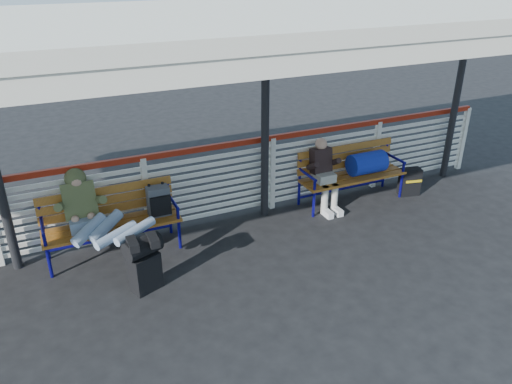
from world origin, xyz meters
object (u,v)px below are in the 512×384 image
luggage_stack (144,261)px  companion_person (324,174)px  bench_right (359,166)px  suitcase_side (410,182)px  traveler_man (103,223)px  bench_left (123,212)px

luggage_stack → companion_person: bearing=-4.0°
bench_right → suitcase_side: bench_right is taller
companion_person → luggage_stack: bearing=-162.3°
traveler_man → companion_person: size_ratio=1.41×
bench_right → companion_person: size_ratio=1.57×
bench_left → companion_person: size_ratio=1.57×
luggage_stack → bench_left: size_ratio=0.41×
bench_left → bench_right: size_ratio=1.00×
bench_right → companion_person: bearing=-177.3°
traveler_man → bench_right: bearing=4.8°
companion_person → suitcase_side: bearing=-6.9°
suitcase_side → traveler_man: bearing=-166.0°
bench_left → suitcase_side: bench_left is taller
bench_left → suitcase_side: size_ratio=3.80×
bench_right → suitcase_side: bearing=-13.9°
luggage_stack → companion_person: companion_person is taller
luggage_stack → companion_person: (3.12, 0.99, 0.20)m
bench_right → companion_person: (-0.69, -0.03, -0.01)m
bench_left → companion_person: companion_person is taller
bench_left → suitcase_side: bearing=-2.8°
luggage_stack → suitcase_side: luggage_stack is taller
luggage_stack → traveler_man: (-0.35, 0.67, 0.27)m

